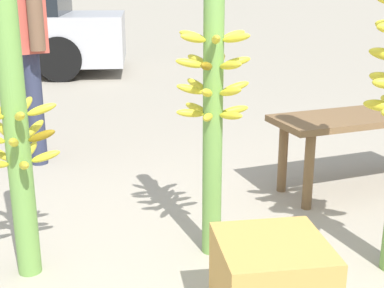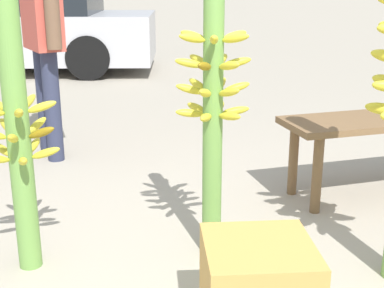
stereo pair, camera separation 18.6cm
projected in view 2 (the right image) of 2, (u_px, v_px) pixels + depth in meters
name	position (u px, v px, depth m)	size (l,w,h in m)	color
banana_stalk_left	(19.00, 138.00, 2.41)	(0.36, 0.37, 1.28)	#6B9E47
banana_stalk_center	(213.00, 107.00, 2.51)	(0.36, 0.36, 1.40)	#6B9E47
vendor_person	(42.00, 26.00, 3.91)	(0.38, 0.63, 1.69)	#2D334C
market_bench	(379.00, 130.00, 3.34)	(1.30, 0.67, 0.51)	brown
parked_car	(5.00, 28.00, 7.94)	(4.56, 1.96, 1.31)	#B7B7BC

